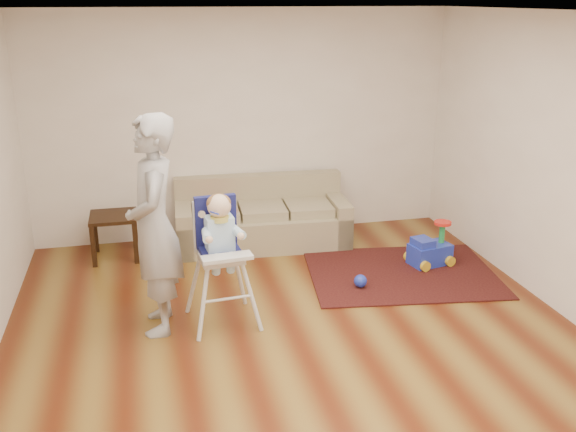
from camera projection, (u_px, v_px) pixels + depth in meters
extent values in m
plane|color=#521F0B|center=(299.00, 340.00, 5.53)|extent=(5.50, 5.50, 0.00)
cube|color=silver|center=(243.00, 126.00, 7.62)|extent=(5.00, 0.04, 2.70)
cube|color=silver|center=(575.00, 172.00, 5.63)|extent=(0.04, 5.50, 2.70)
cube|color=white|center=(301.00, 12.00, 4.65)|extent=(5.00, 5.50, 0.04)
cube|color=#B60204|center=(216.00, 208.00, 7.35)|extent=(0.47, 0.32, 0.04)
cube|color=black|center=(402.00, 273.00, 6.85)|extent=(2.13, 1.71, 0.02)
sphere|color=#2237C0|center=(360.00, 281.00, 6.48)|extent=(0.13, 0.13, 0.13)
cylinder|color=#2237C0|center=(213.00, 213.00, 5.39)|extent=(0.02, 0.12, 0.01)
imported|color=#99999C|center=(154.00, 226.00, 5.45)|extent=(0.48, 0.71, 1.92)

